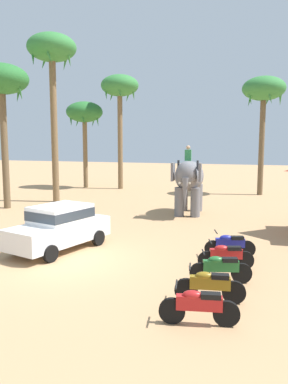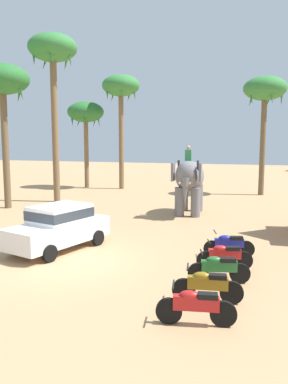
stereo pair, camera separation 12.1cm
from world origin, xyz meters
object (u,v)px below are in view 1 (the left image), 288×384
(motorcycle_fourth_in_row, at_px, (226,255))
(palm_tree_left_of_road, at_px, (85,114))
(palm_tree_behind_elephant, at_px, (120,90))
(palm_tree_leaning_seaward, at_px, (52,55))
(motorcycle_far_in_row, at_px, (230,244))
(motorcycle_mid_row, at_px, (221,268))
(palm_tree_near_hut, at_px, (2,84))
(motorcycle_nearest_camera, at_px, (199,305))
(motorcycle_second_in_row, at_px, (210,285))
(elephant_with_mahout, at_px, (189,179))
(palm_tree_far_back, at_px, (264,92))
(car_sedan_foreground, at_px, (60,225))

(motorcycle_fourth_in_row, height_order, palm_tree_left_of_road, palm_tree_left_of_road)
(palm_tree_behind_elephant, distance_m, palm_tree_leaning_seaward, 8.41)
(motorcycle_far_in_row, xyz_separation_m, palm_tree_behind_elephant, (-11.21, 17.33, 8.00))
(palm_tree_leaning_seaward, bearing_deg, motorcycle_fourth_in_row, -39.76)
(motorcycle_mid_row, xyz_separation_m, palm_tree_left_of_road, (-14.55, 19.86, 6.02))
(motorcycle_fourth_in_row, bearing_deg, palm_tree_left_of_road, 128.03)
(motorcycle_mid_row, height_order, palm_tree_leaning_seaward, palm_tree_leaning_seaward)
(motorcycle_mid_row, distance_m, palm_tree_near_hut, 18.00)
(motorcycle_nearest_camera, xyz_separation_m, palm_tree_near_hut, (-14.04, 11.32, 7.04))
(motorcycle_second_in_row, xyz_separation_m, palm_tree_behind_elephant, (-11.14, 21.42, 8.00))
(palm_tree_left_of_road, bearing_deg, elephant_with_mahout, -40.27)
(palm_tree_leaning_seaward, bearing_deg, palm_tree_behind_elephant, 80.14)
(palm_tree_behind_elephant, height_order, palm_tree_far_back, palm_tree_behind_elephant)
(palm_tree_left_of_road, distance_m, palm_tree_leaning_seaward, 8.89)
(palm_tree_left_of_road, bearing_deg, palm_tree_near_hut, -88.05)
(motorcycle_far_in_row, bearing_deg, motorcycle_second_in_row, -91.03)
(motorcycle_far_in_row, bearing_deg, car_sedan_foreground, -170.30)
(motorcycle_mid_row, relative_size, palm_tree_left_of_road, 0.23)
(elephant_with_mahout, distance_m, palm_tree_leaning_seaward, 12.38)
(palm_tree_behind_elephant, bearing_deg, car_sedan_foreground, -74.81)
(elephant_with_mahout, bearing_deg, car_sedan_foreground, -110.08)
(car_sedan_foreground, distance_m, palm_tree_behind_elephant, 20.49)
(motorcycle_nearest_camera, bearing_deg, motorcycle_mid_row, 87.33)
(motorcycle_second_in_row, height_order, palm_tree_far_back, palm_tree_far_back)
(car_sedan_foreground, relative_size, palm_tree_far_back, 0.49)
(elephant_with_mahout, xyz_separation_m, motorcycle_far_in_row, (3.09, -7.51, -1.53))
(car_sedan_foreground, height_order, motorcycle_nearest_camera, car_sedan_foreground)
(palm_tree_left_of_road, height_order, palm_tree_far_back, palm_tree_far_back)
(elephant_with_mahout, bearing_deg, motorcycle_fourth_in_row, -70.78)
(motorcycle_fourth_in_row, height_order, palm_tree_far_back, palm_tree_far_back)
(car_sedan_foreground, height_order, motorcycle_second_in_row, car_sedan_foreground)
(elephant_with_mahout, distance_m, motorcycle_mid_row, 10.74)
(motorcycle_second_in_row, bearing_deg, car_sedan_foreground, 153.73)
(elephant_with_mahout, relative_size, motorcycle_far_in_row, 2.26)
(motorcycle_fourth_in_row, relative_size, palm_tree_behind_elephant, 0.18)
(palm_tree_far_back, bearing_deg, motorcycle_far_in_row, -91.61)
(motorcycle_far_in_row, height_order, palm_tree_far_back, palm_tree_far_back)
(palm_tree_far_back, bearing_deg, motorcycle_fourth_in_row, -91.43)
(motorcycle_second_in_row, relative_size, motorcycle_far_in_row, 1.02)
(car_sedan_foreground, height_order, motorcycle_fourth_in_row, car_sedan_foreground)
(car_sedan_foreground, distance_m, palm_tree_near_hut, 12.45)
(motorcycle_fourth_in_row, bearing_deg, motorcycle_far_in_row, 90.80)
(motorcycle_nearest_camera, xyz_separation_m, palm_tree_behind_elephant, (-11.10, 22.72, 8.00))
(motorcycle_second_in_row, relative_size, palm_tree_left_of_road, 0.24)
(motorcycle_nearest_camera, relative_size, motorcycle_second_in_row, 1.00)
(motorcycle_second_in_row, height_order, palm_tree_left_of_road, palm_tree_left_of_road)
(motorcycle_second_in_row, bearing_deg, motorcycle_far_in_row, 88.97)
(palm_tree_near_hut, bearing_deg, palm_tree_far_back, 37.53)
(motorcycle_far_in_row, relative_size, palm_tree_behind_elephant, 0.18)
(motorcycle_second_in_row, height_order, palm_tree_near_hut, palm_tree_near_hut)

